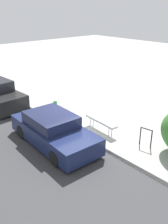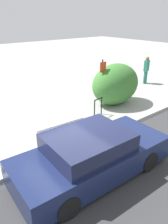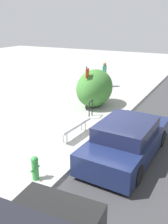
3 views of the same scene
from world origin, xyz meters
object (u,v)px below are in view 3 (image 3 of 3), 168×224
bike_rack (91,107)px  sign_post (87,85)px  pedestrian (104,74)px  bench (75,125)px  fire_hydrant (35,167)px  parked_car_near (127,140)px

bike_rack → sign_post: 1.33m
pedestrian → bench: bearing=2.2°
sign_post → fire_hydrant: bearing=-166.7°
bike_rack → bench: bearing=-169.9°
pedestrian → parked_car_near: pedestrian is taller
bike_rack → fire_hydrant: bike_rack is taller
bike_rack → parked_car_near: 3.89m
fire_hydrant → pedestrian: pedestrian is taller
parked_car_near → sign_post: bearing=46.2°
bench → sign_post: size_ratio=0.83×
sign_post → fire_hydrant: sign_post is taller
sign_post → fire_hydrant: (-6.09, -1.44, -0.98)m
bench → pedestrian: pedestrian is taller
bike_rack → fire_hydrant: size_ratio=1.08×
bike_rack → parked_car_near: size_ratio=0.18×
bike_rack → pedestrian: pedestrian is taller
sign_post → bench: bearing=-161.5°
bike_rack → parked_car_near: (-2.74, -2.76, 0.12)m
bench → sign_post: (3.03, 1.01, 0.89)m
bike_rack → sign_post: (0.78, 0.61, 0.88)m
bench → fire_hydrant: 3.08m
bench → sign_post: bearing=22.4°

